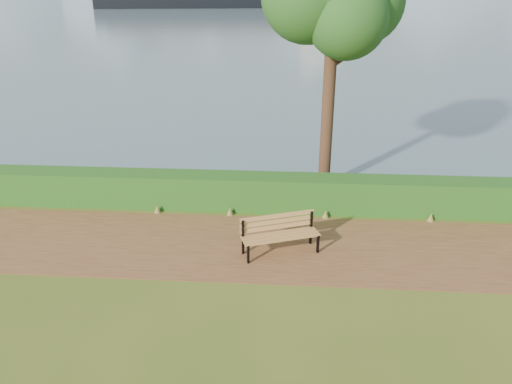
{
  "coord_description": "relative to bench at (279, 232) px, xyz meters",
  "views": [
    {
      "loc": [
        0.55,
        -10.67,
        6.19
      ],
      "look_at": [
        -0.3,
        1.2,
        1.1
      ],
      "focal_mm": 35.0,
      "sensor_mm": 36.0,
      "label": 1
    }
  ],
  "objects": [
    {
      "name": "ground",
      "position": [
        -0.35,
        -0.09,
        -0.55
      ],
      "size": [
        140.0,
        140.0,
        0.0
      ],
      "primitive_type": "plane",
      "color": "#455819",
      "rests_on": "ground"
    },
    {
      "name": "path",
      "position": [
        -0.35,
        0.21,
        -0.54
      ],
      "size": [
        40.0,
        3.4,
        0.01
      ],
      "primitive_type": "cube",
      "color": "brown",
      "rests_on": "ground"
    },
    {
      "name": "bench",
      "position": [
        0.0,
        0.0,
        0.0
      ],
      "size": [
        1.96,
        1.18,
        0.95
      ],
      "rotation": [
        0.0,
        0.0,
        0.36
      ],
      "color": "black",
      "rests_on": "ground"
    },
    {
      "name": "hedge",
      "position": [
        -0.35,
        2.51,
        -0.05
      ],
      "size": [
        32.0,
        0.85,
        1.0
      ],
      "primitive_type": "cube",
      "color": "#154915",
      "rests_on": "ground"
    }
  ]
}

